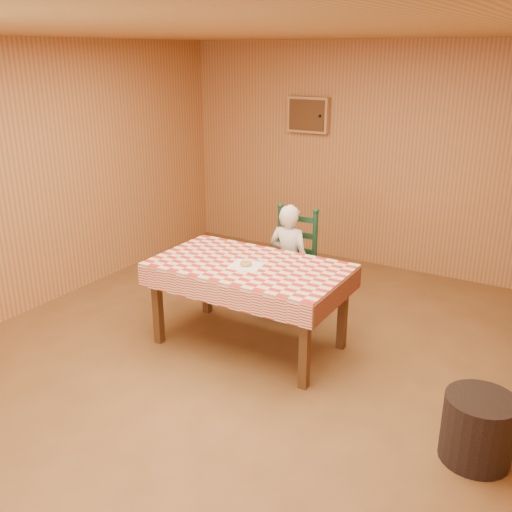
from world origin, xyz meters
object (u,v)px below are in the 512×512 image
(storage_bin, at_px, (478,429))
(ladder_chair, at_px, (291,265))
(dining_table, at_px, (249,273))
(seated_child, at_px, (289,261))

(storage_bin, bearing_deg, ladder_chair, 146.62)
(dining_table, height_order, seated_child, seated_child)
(ladder_chair, distance_m, storage_bin, 2.44)
(dining_table, xyz_separation_m, seated_child, (0.00, 0.73, -0.13))
(ladder_chair, bearing_deg, dining_table, -90.00)
(dining_table, bearing_deg, seated_child, 90.00)
(storage_bin, bearing_deg, dining_table, 164.89)
(dining_table, distance_m, ladder_chair, 0.81)
(dining_table, height_order, ladder_chair, ladder_chair)
(seated_child, bearing_deg, ladder_chair, -90.00)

